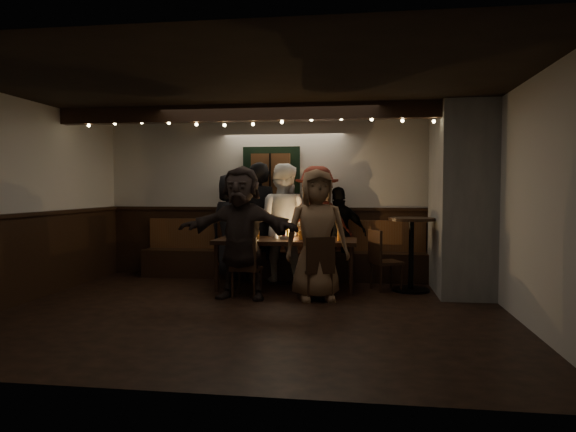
# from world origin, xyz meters

# --- Properties ---
(room) EXTENTS (6.02, 5.01, 2.62)m
(room) POSITION_xyz_m (1.07, 1.42, 1.07)
(room) COLOR black
(room) RESTS_ON ground
(dining_table) EXTENTS (2.03, 0.87, 0.88)m
(dining_table) POSITION_xyz_m (0.19, 1.40, 0.66)
(dining_table) COLOR black
(dining_table) RESTS_ON ground
(chair_near_left) EXTENTS (0.40, 0.40, 0.82)m
(chair_near_left) POSITION_xyz_m (-0.26, 0.68, 0.46)
(chair_near_left) COLOR black
(chair_near_left) RESTS_ON ground
(chair_near_right) EXTENTS (0.49, 0.49, 0.84)m
(chair_near_right) POSITION_xyz_m (0.73, 0.62, 0.47)
(chair_near_right) COLOR black
(chair_near_right) RESTS_ON ground
(chair_end) EXTENTS (0.52, 0.52, 0.87)m
(chair_end) POSITION_xyz_m (1.56, 1.45, 0.49)
(chair_end) COLOR black
(chair_end) RESTS_ON ground
(high_top) EXTENTS (0.66, 0.66, 1.04)m
(high_top) POSITION_xyz_m (1.98, 1.48, 0.66)
(high_top) COLOR black
(high_top) RESTS_ON ground
(person_a) EXTENTS (0.96, 0.78, 1.71)m
(person_a) POSITION_xyz_m (-0.78, 2.11, 0.85)
(person_a) COLOR black
(person_a) RESTS_ON ground
(person_b) EXTENTS (0.80, 0.65, 1.87)m
(person_b) POSITION_xyz_m (-0.36, 2.07, 0.94)
(person_b) COLOR black
(person_b) RESTS_ON ground
(person_c) EXTENTS (1.01, 0.85, 1.85)m
(person_c) POSITION_xyz_m (0.04, 2.02, 0.92)
(person_c) COLOR white
(person_c) RESTS_ON ground
(person_d) EXTENTS (1.28, 0.90, 1.81)m
(person_d) POSITION_xyz_m (0.59, 2.03, 0.90)
(person_d) COLOR #4C160F
(person_d) RESTS_ON ground
(person_e) EXTENTS (0.94, 0.60, 1.49)m
(person_e) POSITION_xyz_m (0.94, 2.12, 0.74)
(person_e) COLOR black
(person_e) RESTS_ON ground
(person_f) EXTENTS (1.67, 0.66, 1.76)m
(person_f) POSITION_xyz_m (-0.30, 0.66, 0.88)
(person_f) COLOR black
(person_f) RESTS_ON ground
(person_g) EXTENTS (0.95, 0.75, 1.71)m
(person_g) POSITION_xyz_m (0.70, 0.71, 0.86)
(person_g) COLOR brown
(person_g) RESTS_ON ground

